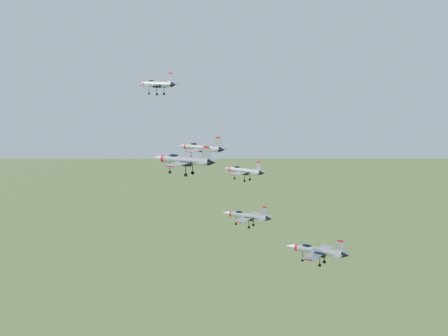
% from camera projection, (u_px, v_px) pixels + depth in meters
% --- Properties ---
extents(jet_lead, '(13.09, 11.09, 3.54)m').
position_uv_depth(jet_lead, '(157.00, 84.00, 152.21)').
color(jet_lead, '#A1A6AD').
extents(jet_left_high, '(11.84, 9.89, 3.17)m').
position_uv_depth(jet_left_high, '(201.00, 148.00, 126.86)').
color(jet_left_high, '#A1A6AD').
extents(jet_right_high, '(13.12, 10.80, 3.51)m').
position_uv_depth(jet_right_high, '(183.00, 160.00, 111.23)').
color(jet_right_high, '#A1A6AD').
extents(jet_left_low, '(11.18, 9.41, 3.00)m').
position_uv_depth(jet_left_low, '(243.00, 170.00, 136.39)').
color(jet_left_low, '#A1A6AD').
extents(jet_right_low, '(10.56, 8.71, 2.82)m').
position_uv_depth(jet_right_low, '(247.00, 216.00, 119.12)').
color(jet_right_low, '#A1A6AD').
extents(jet_trail, '(13.37, 11.08, 3.57)m').
position_uv_depth(jet_trail, '(316.00, 250.00, 122.38)').
color(jet_trail, '#A1A6AD').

